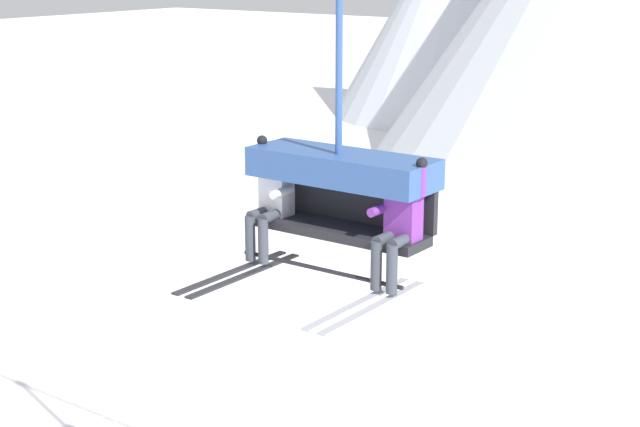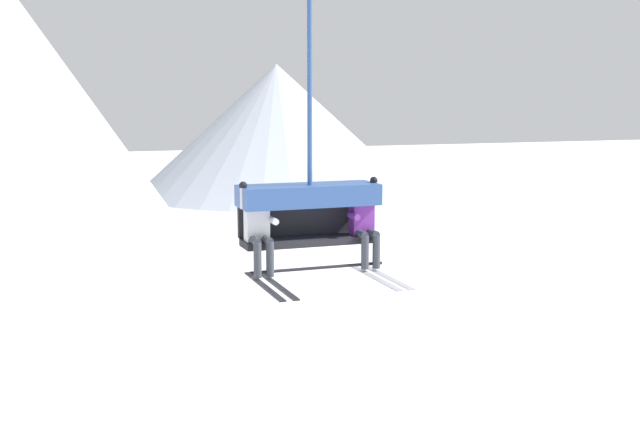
{
  "view_description": "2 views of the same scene",
  "coord_description": "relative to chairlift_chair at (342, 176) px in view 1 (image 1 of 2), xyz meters",
  "views": [
    {
      "loc": [
        5.64,
        -8.7,
        8.32
      ],
      "look_at": [
        -0.03,
        -0.89,
        5.72
      ],
      "focal_mm": 55.0,
      "sensor_mm": 36.0,
      "label": 1
    },
    {
      "loc": [
        -3.55,
        -11.4,
        7.59
      ],
      "look_at": [
        0.29,
        -0.79,
        5.92
      ],
      "focal_mm": 45.0,
      "sensor_mm": 36.0,
      "label": 2
    }
  ],
  "objects": [
    {
      "name": "skier_white",
      "position": [
        -0.79,
        -0.21,
        -0.32
      ],
      "size": [
        0.48,
        1.7,
        1.34
      ],
      "color": "silver"
    },
    {
      "name": "chairlift_chair",
      "position": [
        0.0,
        0.0,
        0.0
      ],
      "size": [
        1.99,
        0.74,
        4.13
      ],
      "color": "#232328"
    },
    {
      "name": "skier_purple",
      "position": [
        0.79,
        -0.21,
        -0.32
      ],
      "size": [
        0.48,
        1.7,
        1.34
      ],
      "color": "purple"
    }
  ]
}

